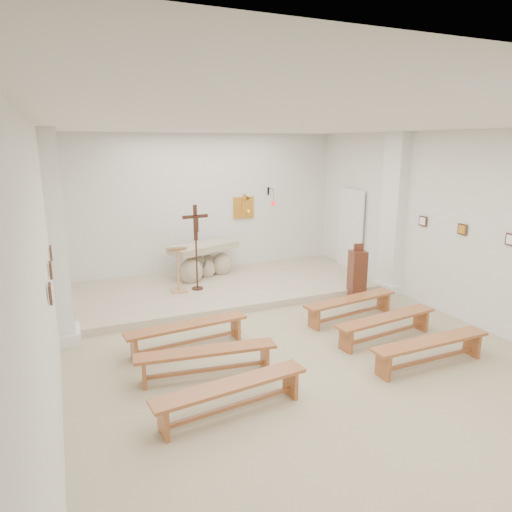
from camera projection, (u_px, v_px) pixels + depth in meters
name	position (u px, v px, depth m)	size (l,w,h in m)	color
ground	(299.00, 353.00, 7.27)	(7.00, 10.00, 0.00)	tan
wall_left	(48.00, 272.00, 5.50)	(0.02, 10.00, 3.50)	silver
wall_right	(472.00, 230.00, 8.20)	(0.02, 10.00, 3.50)	silver
wall_back	(204.00, 206.00, 11.29)	(7.00, 0.02, 3.50)	silver
ceiling	(305.00, 126.00, 6.43)	(7.00, 10.00, 0.02)	silver
sanctuary_platform	(225.00, 287.00, 10.37)	(6.98, 3.00, 0.15)	#C8B19A
pilaster_left	(58.00, 240.00, 7.33)	(0.26, 0.55, 3.50)	white
pilaster_right	(393.00, 214.00, 9.93)	(0.26, 0.55, 3.50)	white
gold_wall_relief	(244.00, 208.00, 11.70)	(0.55, 0.04, 0.55)	gold
sanctuary_lamp	(273.00, 201.00, 11.70)	(0.11, 0.36, 0.44)	black
station_frame_left_front	(50.00, 294.00, 4.80)	(0.03, 0.20, 0.20)	#442A1E
station_frame_left_mid	(51.00, 270.00, 5.69)	(0.03, 0.20, 0.20)	#442A1E
station_frame_left_rear	(51.00, 253.00, 6.59)	(0.03, 0.20, 0.20)	#442A1E
station_frame_right_front	(511.00, 240.00, 7.48)	(0.03, 0.20, 0.20)	#442A1E
station_frame_right_mid	(462.00, 229.00, 8.37)	(0.03, 0.20, 0.20)	#442A1E
station_frame_right_rear	(423.00, 221.00, 9.26)	(0.03, 0.20, 0.20)	#442A1E
radiator_left	(62.00, 312.00, 8.29)	(0.10, 0.85, 0.52)	silver
radiator_right	(371.00, 271.00, 10.93)	(0.10, 0.85, 0.52)	silver
altar	(203.00, 263.00, 10.87)	(1.81, 1.23, 0.87)	#C3B595
lectern	(178.00, 268.00, 9.70)	(0.40, 0.35, 1.05)	tan
crucifix_stand	(196.00, 241.00, 9.73)	(0.56, 0.24, 1.86)	#361A11
potted_plant	(198.00, 269.00, 10.75)	(0.42, 0.36, 0.46)	#295321
donation_pedestal	(357.00, 274.00, 9.77)	(0.38, 0.38, 1.20)	#572619
bench_left_front	(187.00, 330.00, 7.38)	(2.03, 0.50, 0.43)	#A35B2F
bench_right_front	(351.00, 304.00, 8.60)	(2.04, 0.58, 0.43)	#A35B2F
bench_left_second	(206.00, 356.00, 6.47)	(2.04, 0.58, 0.43)	#A35B2F
bench_right_second	(386.00, 322.00, 7.69)	(2.04, 0.55, 0.43)	#A35B2F
bench_left_third	(231.00, 391.00, 5.56)	(2.04, 0.54, 0.43)	#A35B2F
bench_right_third	(431.00, 347.00, 6.78)	(2.02, 0.34, 0.43)	#A35B2F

